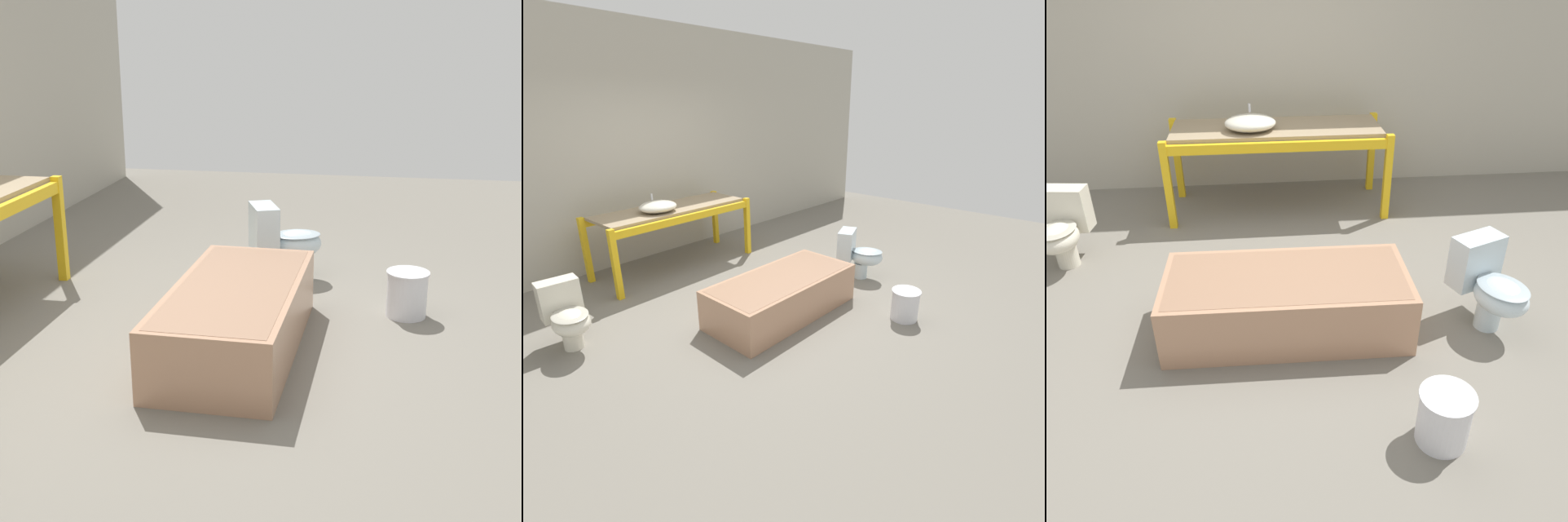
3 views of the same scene
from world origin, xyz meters
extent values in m
plane|color=slate|center=(0.00, 0.00, 0.00)|extent=(12.00, 12.00, 0.00)
cube|color=yellow|center=(1.12, 1.17, 0.43)|extent=(0.07, 0.07, 0.85)
cube|color=tan|center=(0.03, -0.50, 0.22)|extent=(1.68, 0.80, 0.43)
cube|color=#977056|center=(0.03, -0.50, 0.35)|extent=(1.60, 0.72, 0.18)
cylinder|color=silver|center=(1.45, -0.63, 0.10)|extent=(0.18, 0.18, 0.20)
ellipsoid|color=silver|center=(1.48, -0.69, 0.30)|extent=(0.45, 0.49, 0.22)
ellipsoid|color=#9FAFB7|center=(1.48, -0.69, 0.38)|extent=(0.43, 0.47, 0.03)
cube|color=silver|center=(1.37, -0.44, 0.44)|extent=(0.40, 0.30, 0.38)
cylinder|color=silver|center=(0.80, -1.57, 0.17)|extent=(0.28, 0.28, 0.33)
cylinder|color=silver|center=(0.80, -1.57, 0.32)|extent=(0.30, 0.30, 0.02)
camera|label=1|loc=(-4.12, -1.38, 1.94)|focal=50.00mm
camera|label=2|loc=(-2.95, -3.13, 2.18)|focal=28.00mm
camera|label=3|loc=(-0.12, -3.37, 2.29)|focal=35.00mm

